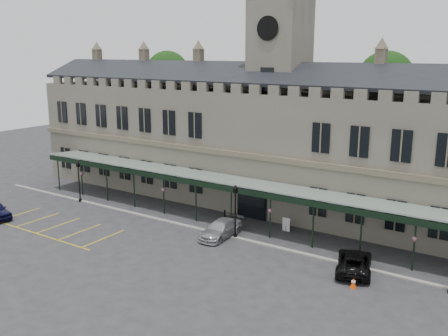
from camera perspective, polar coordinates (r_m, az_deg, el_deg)
The scene contains 16 objects.
ground at distance 40.61m, azimuth -4.76°, elevation -9.90°, with size 140.00×140.00×0.00m, color #2B2B2E.
station_building at distance 51.64m, azimuth 6.10°, elevation 2.60°, with size 60.00×10.36×17.30m.
clock_tower at distance 50.92m, azimuth 6.33°, elevation 9.98°, with size 5.60×5.60×24.80m.
canopy at distance 45.49m, azimuth 1.02°, elevation -4.06°, with size 50.00×4.10×4.30m.
kerb at distance 44.70m, azimuth -0.36°, elevation -7.56°, with size 60.00×0.40×0.12m, color gray.
parking_markings at distance 49.12m, azimuth -18.90°, elevation -6.43°, with size 16.00×6.00×0.01m, color gold, non-canonical shape.
tree_behind_left at distance 70.71m, azimuth -6.47°, elevation 10.63°, with size 6.00×6.00×16.00m.
tree_behind_mid at distance 56.39m, azimuth 17.98°, elevation 9.44°, with size 6.00×6.00×16.00m.
lamp_post_left at distance 55.70m, azimuth -16.27°, elevation -1.04°, with size 0.43×0.43×4.56m.
lamp_post_mid at distance 43.09m, azimuth 1.30°, elevation -4.43°, with size 0.46×0.46×4.82m.
traffic_cone at distance 36.30m, azimuth 14.57°, elevation -12.62°, with size 0.46×0.46×0.73m.
sign_board at distance 45.72m, azimuth 7.12°, elevation -6.44°, with size 0.74×0.07×1.26m.
bollard_left at distance 48.50m, azimuth 0.09°, elevation -5.35°, with size 0.17×0.17×0.93m, color black.
bollard_right at distance 45.84m, azimuth 7.49°, elevation -6.66°, with size 0.15×0.15×0.83m, color black.
car_taxi at distance 43.98m, azimuth -0.39°, elevation -6.98°, with size 2.05×5.04×1.46m, color #9B9DA2.
car_van at distance 38.69m, azimuth 14.66°, elevation -10.34°, with size 2.43×5.27×1.47m, color black.
Camera 1 is at (23.33, -29.17, 15.92)m, focal length 40.00 mm.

